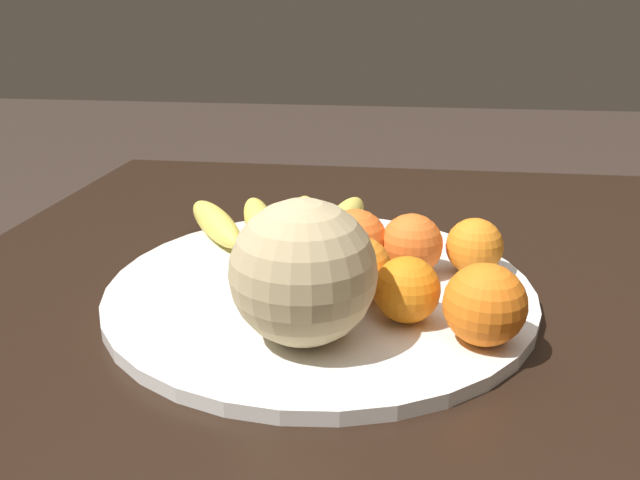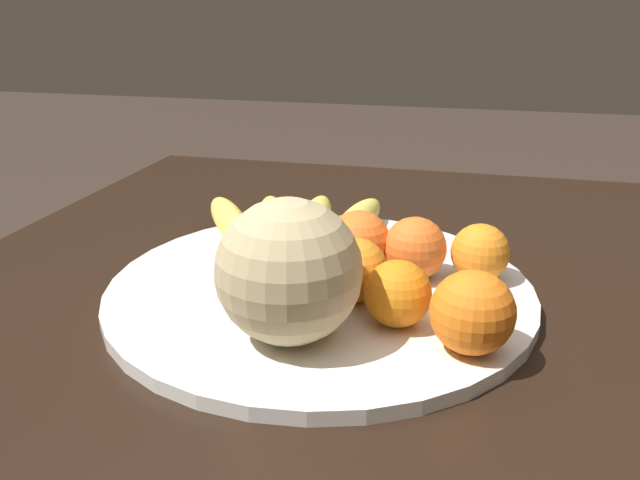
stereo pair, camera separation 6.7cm
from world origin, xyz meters
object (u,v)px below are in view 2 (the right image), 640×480
Objects in this scene: kitchen_table at (355,399)px; orange_front_left at (472,312)px; orange_top_small at (415,248)px; orange_mid_center at (480,253)px; orange_front_right at (358,242)px; fruit_bowl at (320,288)px; orange_back_left at (398,293)px; banana_bunch at (293,220)px; orange_back_right at (356,270)px; melon at (289,271)px.

orange_front_left is at bearing -115.77° from kitchen_table.
orange_mid_center is at bearing -80.63° from orange_top_small.
orange_front_right is 1.13× the size of orange_mid_center.
orange_front_right is at bearing -42.67° from fruit_bowl.
orange_back_left is at bearing 64.58° from orange_front_left.
orange_mid_center is at bearing -2.36° from orange_front_left.
orange_back_left is (0.03, 0.07, -0.01)m from orange_front_left.
orange_back_right reaches higher than banana_bunch.
orange_top_small is at bearing -2.39° from orange_back_left.
melon is 0.24m from orange_mid_center.
orange_front_left is (-0.05, -0.11, 0.15)m from kitchen_table.
orange_top_small is at bearing -134.16° from banana_bunch.
kitchen_table is 0.19m from orange_front_left.
orange_mid_center is (0.10, -0.12, 0.14)m from kitchen_table.
banana_bunch is (0.20, 0.12, 0.13)m from kitchen_table.
kitchen_table is 2.71× the size of fruit_bowl.
orange_back_left is 0.97× the size of orange_back_right.
orange_top_small is at bearing -68.62° from fruit_bowl.
orange_back_right is 0.09m from orange_top_small.
orange_front_left is at bearing -122.69° from orange_back_right.
orange_mid_center is at bearing -31.14° from orange_back_left.
kitchen_table is at bearing 64.23° from orange_front_left.
fruit_bowl is 0.11m from orange_top_small.
orange_back_left is at bearing 148.86° from orange_mid_center.
orange_top_small is (0.09, -0.05, 0.14)m from kitchen_table.
orange_back_left is at bearing -128.42° from fruit_bowl.
melon is at bearing 144.26° from kitchen_table.
melon reaches higher than orange_front_right.
kitchen_table is at bearing 131.27° from orange_mid_center.
orange_front_left is at bearing -149.52° from banana_bunch.
orange_front_right is 0.06m from orange_top_small.
orange_back_left reaches higher than fruit_bowl.
orange_front_right is at bearing -147.08° from banana_bunch.
fruit_bowl is at bearing 51.58° from orange_back_left.
orange_front_right reaches higher than orange_top_small.
orange_front_left is (-0.25, -0.23, 0.02)m from banana_bunch.
kitchen_table is 9.49× the size of melon.
kitchen_table is at bearing 63.68° from orange_back_left.
orange_front_left reaches higher than orange_back_right.
fruit_bowl is at bearing 54.90° from orange_back_right.
orange_front_left is 1.16× the size of orange_back_left.
orange_mid_center is 0.96× the size of orange_back_right.
orange_front_left is (0.02, -0.16, -0.03)m from melon.
fruit_bowl is at bearing 43.82° from kitchen_table.
orange_front_right is 0.13m from orange_mid_center.
melon reaches higher than orange_back_left.
orange_front_right reaches higher than banana_bunch.
orange_back_left is 0.92× the size of orange_top_small.
orange_mid_center is at bearing -56.48° from orange_back_right.
orange_mid_center is (0.05, -0.17, 0.04)m from fruit_bowl.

